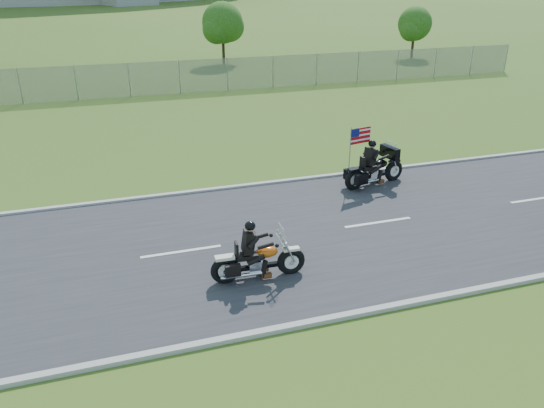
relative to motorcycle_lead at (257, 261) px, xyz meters
name	(u,v)px	position (x,y,z in m)	size (l,w,h in m)	color
ground	(252,242)	(0.38, 1.89, -0.52)	(420.00, 420.00, 0.00)	#2A4716
road	(252,242)	(0.38, 1.89, -0.50)	(120.00, 8.00, 0.04)	#28282B
curb_north	(221,189)	(0.38, 5.94, -0.47)	(120.00, 0.18, 0.12)	#9E9B93
curb_south	(301,325)	(0.38, -2.16, -0.47)	(120.00, 0.18, 0.12)	#9E9B93
fence	(76,83)	(-4.62, 21.89, 0.48)	(60.00, 0.03, 2.00)	gray
tree_fence_near	(223,25)	(6.42, 31.93, 2.46)	(3.52, 3.28, 4.75)	#382316
tree_fence_far	(415,26)	(22.42, 29.93, 2.13)	(3.08, 2.87, 4.20)	#382316
motorcycle_lead	(257,261)	(0.00, 0.00, 0.00)	(2.42, 0.63, 1.63)	black
motorcycle_follow	(374,170)	(5.70, 4.73, 0.07)	(2.54, 1.07, 2.14)	black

